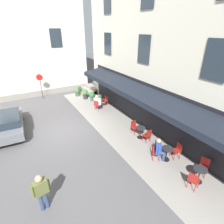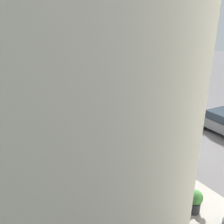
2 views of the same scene
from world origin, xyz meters
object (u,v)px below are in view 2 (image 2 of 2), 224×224
(cafe_chair_red_by_window, at_px, (62,113))
(cafe_chair_red_kerbside, at_px, (66,103))
(cafe_table_streetside, at_px, (59,106))
(potted_plant_by_steps, at_px, (195,201))
(cafe_table_far_end, at_px, (85,125))
(potted_plant_under_sign, at_px, (171,192))
(cafe_table_near_entrance, at_px, (142,168))
(cafe_chair_red_under_awning, at_px, (52,107))
(cafe_chair_red_facing_street, at_px, (80,112))
(walking_pedestrian_in_olive, at_px, (145,93))
(cafe_chair_red_corner_left, at_px, (80,121))
(cafe_chair_red_corner_right, at_px, (90,128))
(cafe_chair_red_back_row, at_px, (146,160))
(cafe_table_mid_terrace, at_px, (71,113))
(potted_plant_mid_terrace, at_px, (150,191))
(cafe_chair_red_near_door, at_px, (133,173))
(seated_companion_in_blue, at_px, (77,110))
(seated_patron_in_white, at_px, (145,159))

(cafe_chair_red_by_window, relative_size, cafe_chair_red_kerbside, 1.00)
(cafe_table_streetside, bearing_deg, potted_plant_by_steps, 2.25)
(cafe_table_far_end, xyz_separation_m, potted_plant_under_sign, (7.38, 0.03, -0.01))
(cafe_table_near_entrance, xyz_separation_m, cafe_chair_red_by_window, (-8.00, -0.60, 0.06))
(cafe_chair_red_under_awning, bearing_deg, cafe_chair_red_facing_street, 33.32)
(cafe_chair_red_facing_street, height_order, walking_pedestrian_in_olive, walking_pedestrian_in_olive)
(cafe_chair_red_corner_left, xyz_separation_m, potted_plant_under_sign, (8.01, 0.08, -0.07))
(cafe_chair_red_corner_right, bearing_deg, cafe_chair_red_under_awning, -171.49)
(cafe_chair_red_back_row, xyz_separation_m, potted_plant_by_steps, (3.06, -0.20, -0.04))
(cafe_chair_red_facing_street, distance_m, cafe_table_streetside, 2.29)
(cafe_chair_red_facing_street, height_order, cafe_chair_red_by_window, same)
(potted_plant_by_steps, bearing_deg, cafe_table_mid_terrace, -178.32)
(cafe_chair_red_by_window, relative_size, potted_plant_mid_terrace, 1.21)
(cafe_chair_red_near_door, distance_m, cafe_table_streetside, 9.86)
(cafe_chair_red_near_door, bearing_deg, cafe_table_mid_terrace, 175.60)
(cafe_table_streetside, distance_m, seated_companion_in_blue, 2.13)
(cafe_chair_red_under_awning, bearing_deg, seated_companion_in_blue, 31.15)
(cafe_table_mid_terrace, height_order, cafe_chair_red_kerbside, cafe_chair_red_kerbside)
(cafe_chair_red_near_door, bearing_deg, cafe_chair_red_facing_street, 171.56)
(cafe_chair_red_back_row, bearing_deg, cafe_chair_red_facing_street, 179.90)
(potted_plant_mid_terrace, bearing_deg, cafe_chair_red_under_awning, -179.21)
(cafe_chair_red_by_window, distance_m, walking_pedestrian_in_olive, 6.83)
(cafe_chair_red_by_window, relative_size, potted_plant_by_steps, 0.99)
(cafe_chair_red_by_window, xyz_separation_m, cafe_table_far_end, (2.51, 0.49, -0.06))
(cafe_chair_red_near_door, distance_m, cafe_chair_red_facing_street, 7.76)
(seated_patron_in_white, bearing_deg, cafe_chair_red_back_row, 124.47)
(cafe_chair_red_kerbside, xyz_separation_m, seated_companion_in_blue, (2.19, -0.10, 0.15))
(cafe_table_near_entrance, bearing_deg, cafe_chair_red_kerbside, 177.36)
(seated_companion_in_blue, xyz_separation_m, potted_plant_under_sign, (9.50, -0.43, -0.22))
(cafe_chair_red_under_awning, bearing_deg, cafe_table_streetside, 108.93)
(seated_companion_in_blue, bearing_deg, potted_plant_under_sign, -2.58)
(cafe_table_near_entrance, height_order, cafe_chair_red_under_awning, cafe_chair_red_under_awning)
(cafe_table_near_entrance, bearing_deg, cafe_chair_red_corner_right, -179.12)
(cafe_chair_red_back_row, xyz_separation_m, cafe_chair_red_under_awning, (-9.11, -1.28, 0.00))
(potted_plant_by_steps, bearing_deg, seated_companion_in_blue, 179.81)
(cafe_chair_red_under_awning, distance_m, potted_plant_mid_terrace, 10.76)
(cafe_table_far_end, relative_size, walking_pedestrian_in_olive, 0.44)
(cafe_chair_red_back_row, relative_size, cafe_chair_red_kerbside, 1.00)
(cafe_chair_red_kerbside, bearing_deg, cafe_table_mid_terrace, -12.64)
(cafe_chair_red_under_awning, relative_size, walking_pedestrian_in_olive, 0.54)
(cafe_chair_red_under_awning, bearing_deg, potted_plant_by_steps, 5.09)
(cafe_chair_red_under_awning, bearing_deg, cafe_chair_red_corner_right, 8.51)
(cafe_table_streetside, xyz_separation_m, potted_plant_by_steps, (12.38, 0.49, 0.01))
(cafe_chair_red_back_row, distance_m, seated_companion_in_blue, 7.26)
(cafe_chair_red_kerbside, bearing_deg, cafe_chair_red_corner_left, -9.32)
(cafe_chair_red_back_row, distance_m, cafe_chair_red_facing_street, 7.14)
(potted_plant_by_steps, bearing_deg, cafe_chair_red_under_awning, -174.91)
(cafe_table_streetside, relative_size, potted_plant_under_sign, 0.88)
(cafe_chair_red_corner_right, height_order, seated_patron_in_white, seated_patron_in_white)
(cafe_chair_red_by_window, height_order, potted_plant_under_sign, cafe_chair_red_by_window)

